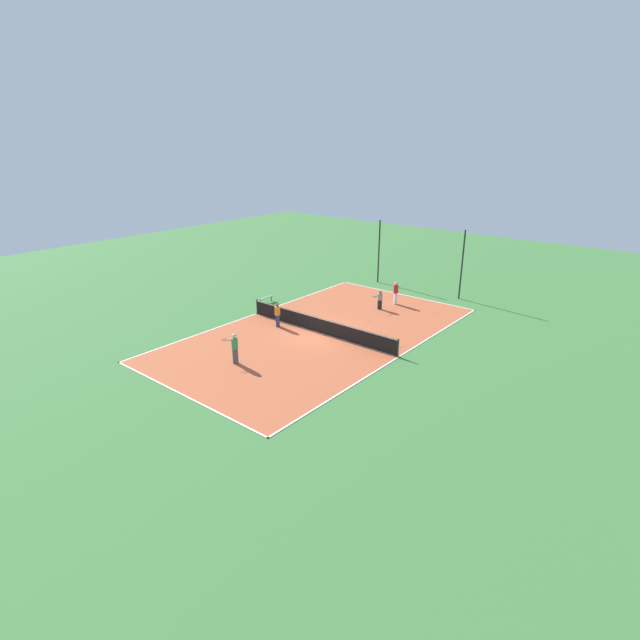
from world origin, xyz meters
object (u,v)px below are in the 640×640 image
object	(u,v)px
player_coach_red	(396,291)
fence_post_back_left	(379,252)
fence_post_back_right	(462,265)
tennis_ball_right_alley	(434,312)
player_center_orange	(277,313)
bench	(266,298)
player_baseline_gray	(380,299)
tennis_net	(320,325)
tennis_ball_far_baseline	(401,347)
tennis_ball_left_sideline	(370,320)
player_far_green	(235,346)

from	to	relation	value
player_coach_red	fence_post_back_left	bearing A→B (deg)	2.74
fence_post_back_right	tennis_ball_right_alley	bearing A→B (deg)	-88.49
player_center_orange	bench	bearing A→B (deg)	-81.88
player_baseline_gray	fence_post_back_right	size ratio (longest dim) A/B	0.26
tennis_net	player_baseline_gray	world-z (taller)	player_baseline_gray
tennis_ball_far_baseline	fence_post_back_right	size ratio (longest dim) A/B	0.01
tennis_ball_left_sideline	fence_post_back_right	size ratio (longest dim) A/B	0.01
player_far_green	fence_post_back_right	world-z (taller)	fence_post_back_right
player_baseline_gray	fence_post_back_left	bearing A→B (deg)	-135.74
player_baseline_gray	player_center_orange	distance (m)	7.99
bench	tennis_ball_right_alley	distance (m)	12.53
player_coach_red	tennis_ball_far_baseline	bearing A→B (deg)	170.91
player_center_orange	tennis_ball_left_sideline	size ratio (longest dim) A/B	23.87
fence_post_back_right	bench	bearing A→B (deg)	-136.63
player_far_green	fence_post_back_left	xyz separation A→B (m)	(-3.03, 19.06, 1.64)
tennis_ball_left_sideline	tennis_ball_far_baseline	xyz separation A→B (m)	(4.03, -2.67, 0.00)
player_baseline_gray	tennis_ball_left_sideline	bearing A→B (deg)	28.22
tennis_ball_right_alley	fence_post_back_left	bearing A→B (deg)	150.49
player_baseline_gray	player_center_orange	size ratio (longest dim) A/B	0.86
player_center_orange	fence_post_back_right	bearing A→B (deg)	-161.89
player_baseline_gray	player_coach_red	bearing A→B (deg)	-178.56
player_center_orange	tennis_ball_far_baseline	size ratio (longest dim) A/B	23.87
tennis_ball_left_sideline	tennis_ball_right_alley	bearing A→B (deg)	57.97
player_far_green	player_center_orange	bearing A→B (deg)	-95.79
player_coach_red	tennis_ball_right_alley	bearing A→B (deg)	-131.78
player_coach_red	tennis_ball_right_alley	distance (m)	3.36
player_far_green	fence_post_back_right	bearing A→B (deg)	-130.10
player_far_green	tennis_ball_right_alley	size ratio (longest dim) A/B	25.97
player_coach_red	tennis_ball_left_sideline	bearing A→B (deg)	144.68
player_center_orange	player_coach_red	size ratio (longest dim) A/B	0.93
player_baseline_gray	tennis_ball_far_baseline	xyz separation A→B (m)	(4.84, -5.15, -0.75)
tennis_net	tennis_ball_left_sideline	world-z (taller)	tennis_net
bench	player_baseline_gray	bearing A→B (deg)	-61.02
player_baseline_gray	player_center_orange	xyz separation A→B (m)	(-3.29, -7.28, 0.14)
fence_post_back_right	fence_post_back_left	bearing A→B (deg)	180.00
tennis_ball_far_baseline	fence_post_back_right	distance (m)	11.67
bench	player_coach_red	bearing A→B (deg)	-52.75
tennis_net	fence_post_back_right	bearing A→B (deg)	73.28
bench	fence_post_back_right	size ratio (longest dim) A/B	0.26
bench	player_baseline_gray	distance (m)	8.61
tennis_net	fence_post_back_right	world-z (taller)	fence_post_back_right
player_coach_red	fence_post_back_right	size ratio (longest dim) A/B	0.33
player_far_green	fence_post_back_right	xyz separation A→B (m)	(4.50, 19.06, 1.64)
player_coach_red	fence_post_back_right	xyz separation A→B (m)	(3.11, 4.37, 1.65)
player_coach_red	fence_post_back_left	world-z (taller)	fence_post_back_left
tennis_ball_left_sideline	fence_post_back_left	bearing A→B (deg)	119.95
bench	player_center_orange	size ratio (longest dim) A/B	0.87
player_far_green	tennis_ball_left_sideline	xyz separation A→B (m)	(1.93, 10.45, -0.99)
bench	fence_post_back_right	bearing A→B (deg)	-46.63
player_coach_red	tennis_ball_far_baseline	size ratio (longest dim) A/B	25.75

